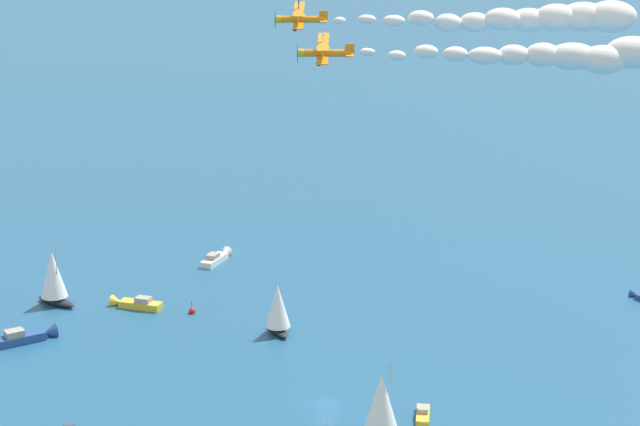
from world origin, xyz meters
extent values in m
plane|color=#1E517A|center=(0.00, 0.00, 0.00)|extent=(2000.00, 2000.00, 0.00)
cube|color=white|center=(55.45, 28.96, 0.57)|extent=(7.40, 3.90, 1.13)
cone|color=white|center=(59.65, 27.92, 0.57)|extent=(2.30, 2.63, 2.26)
cube|color=gray|center=(54.94, 29.09, 1.55)|extent=(2.84, 2.35, 0.85)
cube|color=gold|center=(31.24, 35.61, 0.57)|extent=(3.38, 7.38, 1.14)
cone|color=gold|center=(31.93, 39.90, 0.57)|extent=(2.53, 2.16, 2.27)
cube|color=gray|center=(31.16, 35.08, 1.56)|extent=(2.19, 2.74, 0.85)
cone|color=#23478C|center=(48.86, -45.86, 0.43)|extent=(2.21, 2.21, 1.74)
ellipsoid|color=black|center=(24.22, 11.30, 0.50)|extent=(7.08, 5.37, 0.99)
cylinder|color=#B2B2B7|center=(24.68, 11.58, 5.06)|extent=(0.14, 0.14, 8.14)
cone|color=white|center=(23.92, 11.12, 4.65)|extent=(5.35, 5.35, 6.92)
ellipsoid|color=black|center=(30.81, 50.00, 0.56)|extent=(5.55, 8.24, 1.13)
cylinder|color=#B2B2B7|center=(30.55, 49.46, 5.77)|extent=(0.14, 0.14, 9.28)
cone|color=white|center=(30.99, 50.37, 5.30)|extent=(5.93, 5.93, 7.88)
cylinder|color=#B2B2B7|center=(-11.15, -9.54, 6.52)|extent=(0.14, 0.14, 10.49)
cone|color=white|center=(-11.65, -8.51, 6.00)|extent=(6.69, 6.69, 8.91)
cube|color=gold|center=(-2.10, -13.17, 0.43)|extent=(5.39, 1.91, 0.85)
cube|color=gray|center=(-1.70, -13.16, 1.17)|extent=(1.92, 1.43, 0.64)
cube|color=#23478C|center=(14.21, 49.68, 0.64)|extent=(7.16, 7.66, 1.27)
cone|color=#23478C|center=(17.42, 46.02, 0.64)|extent=(3.26, 3.21, 2.55)
cube|color=gray|center=(13.82, 50.13, 1.75)|extent=(3.37, 3.44, 0.95)
sphere|color=red|center=(30.33, 26.64, 0.39)|extent=(1.10, 1.10, 1.10)
cylinder|color=black|center=(30.33, 26.64, 1.44)|extent=(0.08, 0.08, 1.00)
cylinder|color=orange|center=(-6.27, -0.74, 48.68)|extent=(1.77, 6.48, 1.03)
cylinder|color=yellow|center=(-6.61, 2.14, 48.68)|extent=(1.21, 0.73, 1.15)
cylinder|color=#4C4C51|center=(-6.66, 2.56, 48.68)|extent=(2.61, 0.36, 2.63)
cube|color=orange|center=(-6.26, -0.44, 48.42)|extent=(7.24, 2.13, 1.22)
cube|color=orange|center=(-6.51, -0.47, 50.02)|extent=(7.24, 2.13, 1.22)
cylinder|color=yellow|center=(-8.86, -0.75, 48.83)|extent=(0.36, 0.14, 1.62)
cylinder|color=yellow|center=(-7.27, -0.56, 49.08)|extent=(0.36, 0.14, 1.62)
cylinder|color=yellow|center=(-5.50, -0.35, 49.35)|extent=(0.36, 0.14, 1.62)
cylinder|color=yellow|center=(-3.91, -0.16, 49.60)|extent=(0.36, 0.14, 1.62)
cube|color=orange|center=(-6.02, -3.58, 49.23)|extent=(0.41, 1.13, 1.20)
cube|color=orange|center=(-5.93, -3.57, 48.68)|extent=(2.57, 1.19, 0.46)
cylinder|color=black|center=(-7.09, -0.03, 47.56)|extent=(0.28, 0.62, 0.61)
cylinder|color=black|center=(-5.33, 0.18, 47.83)|extent=(0.28, 0.62, 0.61)
cylinder|color=#262628|center=(-6.58, -0.48, 50.46)|extent=(0.22, 0.10, 0.90)
cylinder|color=white|center=(-6.68, -0.49, 50.45)|extent=(0.26, 0.16, 0.79)
cylinder|color=white|center=(-6.48, -0.46, 50.48)|extent=(0.26, 0.16, 0.79)
cube|color=white|center=(-6.68, -0.49, 51.10)|extent=(0.44, 0.25, 0.57)
sphere|color=#9E7051|center=(-6.74, -0.49, 51.48)|extent=(0.21, 0.21, 0.21)
cylinder|color=white|center=(-7.15, -0.54, 51.15)|extent=(0.59, 0.16, 0.18)
cylinder|color=white|center=(-6.24, -0.44, 51.29)|extent=(0.59, 0.16, 0.18)
ellipsoid|color=white|center=(-5.31, -5.59, 48.77)|extent=(1.48, 2.00, 1.12)
ellipsoid|color=white|center=(-5.59, -9.10, 48.47)|extent=(1.83, 2.32, 1.41)
ellipsoid|color=white|center=(-4.83, -12.49, 48.89)|extent=(2.50, 3.13, 1.93)
ellipsoid|color=white|center=(-4.52, -15.93, 48.64)|extent=(2.66, 3.25, 2.06)
ellipsoid|color=white|center=(-4.35, -19.38, 48.51)|extent=(3.15, 4.29, 2.40)
ellipsoid|color=white|center=(-3.15, -22.72, 48.49)|extent=(3.58, 4.19, 2.80)
ellipsoid|color=white|center=(-2.81, -26.16, 48.53)|extent=(4.18, 4.68, 3.29)
ellipsoid|color=white|center=(-2.50, -29.60, 48.39)|extent=(4.81, 6.28, 3.69)
ellipsoid|color=white|center=(-2.96, -33.13, 48.13)|extent=(5.08, 6.12, 3.95)
ellipsoid|color=white|center=(-1.95, -36.49, 48.91)|extent=(5.70, 7.01, 4.42)
cylinder|color=orange|center=(5.86, 4.19, 51.10)|extent=(1.77, 6.48, 1.03)
cylinder|color=yellow|center=(5.52, 7.07, 51.10)|extent=(1.21, 0.73, 1.15)
cylinder|color=#4C4C51|center=(5.47, 7.49, 51.10)|extent=(2.61, 0.36, 2.63)
cube|color=orange|center=(5.87, 4.49, 50.84)|extent=(7.24, 2.13, 1.22)
cube|color=orange|center=(5.62, 4.46, 52.44)|extent=(7.24, 2.13, 1.22)
cylinder|color=yellow|center=(3.27, 4.19, 51.25)|extent=(0.36, 0.14, 1.62)
cylinder|color=yellow|center=(4.86, 4.37, 51.50)|extent=(0.36, 0.14, 1.62)
cylinder|color=yellow|center=(6.63, 4.58, 51.77)|extent=(0.36, 0.14, 1.62)
cylinder|color=yellow|center=(8.22, 4.77, 52.02)|extent=(0.36, 0.14, 1.62)
cube|color=orange|center=(6.11, 1.35, 51.65)|extent=(0.41, 1.13, 1.20)
cube|color=orange|center=(6.20, 1.36, 51.10)|extent=(2.57, 1.19, 0.46)
cylinder|color=black|center=(5.04, 4.90, 49.98)|extent=(0.28, 0.62, 0.61)
cylinder|color=black|center=(6.80, 5.11, 50.25)|extent=(0.28, 0.62, 0.61)
cylinder|color=#262628|center=(5.55, 4.45, 52.88)|extent=(0.22, 0.10, 0.90)
cylinder|color=#1E4CB2|center=(5.45, 4.44, 52.87)|extent=(0.26, 0.16, 0.79)
cylinder|color=#1E4CB2|center=(5.65, 4.47, 52.90)|extent=(0.26, 0.16, 0.79)
cube|color=#1E4CB2|center=(5.45, 4.44, 53.52)|extent=(0.44, 0.25, 0.57)
cylinder|color=#1E4CB2|center=(4.98, 4.39, 53.57)|extent=(0.59, 0.16, 0.18)
ellipsoid|color=white|center=(6.48, -0.70, 50.94)|extent=(1.47, 1.68, 1.15)
ellipsoid|color=white|center=(6.78, -4.14, 51.15)|extent=(1.85, 2.54, 1.40)
ellipsoid|color=white|center=(6.82, -7.61, 51.01)|extent=(2.28, 3.13, 1.73)
ellipsoid|color=white|center=(7.50, -11.01, 51.35)|extent=(2.90, 3.65, 2.23)
ellipsoid|color=white|center=(7.74, -14.46, 50.79)|extent=(3.39, 3.82, 2.67)
ellipsoid|color=white|center=(8.58, -17.84, 50.81)|extent=(3.71, 4.35, 2.89)
ellipsoid|color=white|center=(8.52, -21.32, 51.29)|extent=(4.22, 5.10, 3.28)
ellipsoid|color=white|center=(9.78, -24.65, 51.06)|extent=(4.56, 5.38, 3.56)
ellipsoid|color=white|center=(9.82, -28.12, 51.45)|extent=(5.16, 6.10, 4.03)
ellipsoid|color=white|center=(10.58, -31.51, 51.53)|extent=(5.58, 6.73, 4.34)
ellipsoid|color=white|center=(10.71, -34.97, 51.59)|extent=(6.04, 7.15, 4.71)
camera|label=1|loc=(-141.02, -20.39, 69.10)|focal=64.85mm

